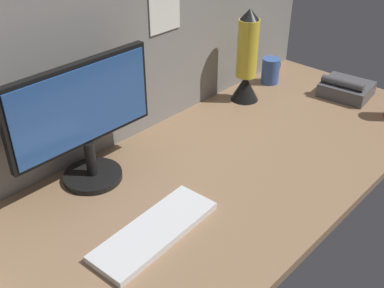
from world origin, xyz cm
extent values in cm
cube|color=#8C6B4C|center=(0.00, 0.00, -1.50)|extent=(180.00, 80.00, 3.00)
cube|color=gray|center=(0.00, 37.50, 30.25)|extent=(180.00, 5.00, 60.49)
cube|color=white|center=(9.38, 34.70, 43.35)|extent=(13.75, 0.40, 18.96)
cylinder|color=black|center=(-32.91, 24.50, 0.90)|extent=(18.00, 18.00, 1.80)
cylinder|color=black|center=(-32.91, 24.50, 7.30)|extent=(3.20, 3.20, 11.00)
cube|color=black|center=(-32.91, 25.50, 25.23)|extent=(46.94, 2.40, 24.87)
cube|color=#264C8C|center=(-32.91, 24.10, 25.23)|extent=(44.54, 0.60, 22.47)
cube|color=silver|center=(-36.65, -7.53, 1.00)|extent=(37.78, 15.44, 2.00)
cylinder|color=#38569E|center=(62.64, 25.62, 5.51)|extent=(7.58, 7.58, 11.02)
torus|color=#38569E|center=(67.23, 25.62, 6.06)|extent=(5.85, 1.00, 5.85)
cone|color=black|center=(42.23, 23.76, 5.14)|extent=(11.31, 11.31, 10.28)
cylinder|color=gold|center=(42.23, 23.76, 21.59)|extent=(8.23, 8.23, 22.62)
cone|color=black|center=(42.23, 23.76, 34.96)|extent=(7.40, 7.40, 4.11)
cube|color=#4C4C51|center=(73.62, -4.79, 2.80)|extent=(19.09, 20.85, 5.60)
cylinder|color=#4C4C51|center=(68.95, -4.79, 7.20)|extent=(5.17, 17.36, 3.20)
camera|label=1|loc=(-95.89, -76.42, 85.15)|focal=43.17mm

